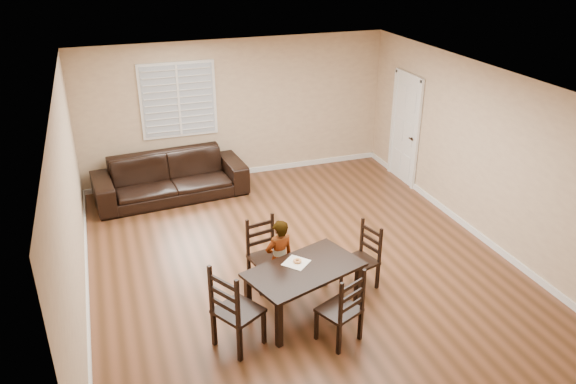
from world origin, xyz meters
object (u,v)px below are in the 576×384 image
object	(u,v)px
donut	(297,261)
chair_far	(347,313)
chair_near	(263,253)
child	(279,258)
dining_table	(304,274)
sofa	(170,177)
chair_left	(230,314)
chair_right	(366,257)

from	to	relation	value
donut	chair_far	bearing A→B (deg)	-71.78
chair_near	child	xyz separation A→B (m)	(0.11, -0.39, 0.12)
dining_table	chair_far	size ratio (longest dim) A/B	1.64
dining_table	child	world-z (taller)	child
chair_near	chair_far	bearing A→B (deg)	-82.47
sofa	chair_left	bearing A→B (deg)	-94.31
chair_near	child	bearing A→B (deg)	-84.58
child	sofa	distance (m)	3.69
chair_right	chair_near	bearing A→B (deg)	-128.19
donut	sofa	bearing A→B (deg)	105.11
chair_far	chair_left	bearing A→B (deg)	-39.19
dining_table	child	distance (m)	0.52
chair_right	donut	world-z (taller)	chair_right
chair_left	sofa	world-z (taller)	chair_left
chair_right	child	xyz separation A→B (m)	(-1.21, 0.15, 0.14)
chair_far	chair_left	world-z (taller)	chair_left
chair_far	child	xyz separation A→B (m)	(-0.42, 1.22, 0.11)
child	dining_table	bearing A→B (deg)	96.56
chair_near	chair_left	distance (m)	1.48
dining_table	chair_near	distance (m)	0.93
chair_near	chair_far	size ratio (longest dim) A/B	0.99
chair_right	donut	size ratio (longest dim) A/B	8.45
chair_left	chair_right	world-z (taller)	chair_left
chair_left	child	size ratio (longest dim) A/B	0.98
child	donut	size ratio (longest dim) A/B	10.21
child	chair_near	bearing A→B (deg)	-85.69
chair_far	child	size ratio (longest dim) A/B	0.88
chair_far	chair_right	xyz separation A→B (m)	(0.78, 1.07, -0.03)
dining_table	chair_left	world-z (taller)	chair_left
chair_near	chair_far	distance (m)	1.69
chair_near	donut	size ratio (longest dim) A/B	8.91
dining_table	sofa	xyz separation A→B (m)	(-1.09, 4.06, -0.18)
chair_near	child	distance (m)	0.42
dining_table	chair_left	bearing A→B (deg)	-178.60
chair_left	sofa	size ratio (longest dim) A/B	0.41
dining_table	chair_left	distance (m)	1.12
chair_left	donut	world-z (taller)	chair_left
chair_far	sofa	size ratio (longest dim) A/B	0.36
dining_table	chair_near	bearing A→B (deg)	89.02
chair_right	dining_table	bearing A→B (deg)	-87.80
chair_left	donut	bearing A→B (deg)	-92.34
donut	sofa	xyz separation A→B (m)	(-1.05, 3.90, -0.30)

